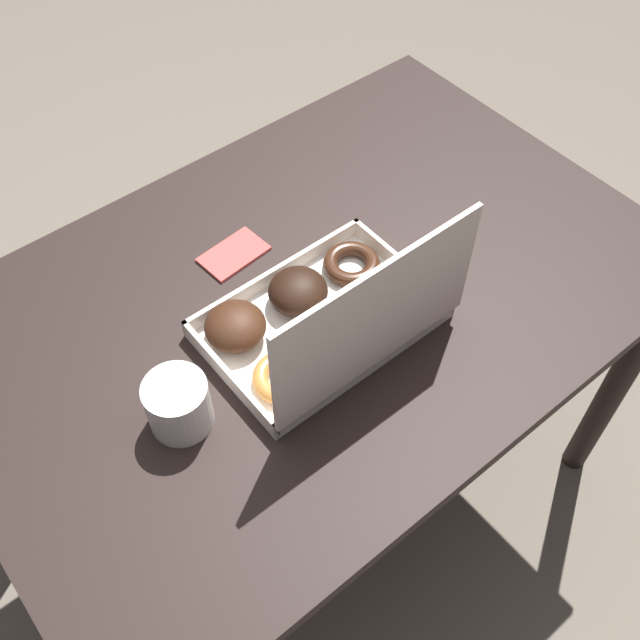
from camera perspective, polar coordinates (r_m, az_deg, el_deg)
ground_plane at (r=1.93m, az=-0.43°, el=-12.54°), size 8.00×8.00×0.00m
dining_table at (r=1.36m, az=-0.59°, el=-0.68°), size 1.23×0.82×0.76m
donut_box at (r=1.19m, az=-0.00°, el=0.25°), size 0.37×0.26×0.26m
coffee_mug at (r=1.11m, az=-10.76°, el=-6.29°), size 0.10×0.10×0.09m
paper_napkin at (r=1.34m, az=-6.60°, el=5.01°), size 0.12×0.08×0.01m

